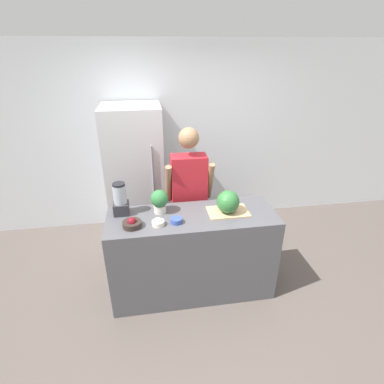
{
  "coord_description": "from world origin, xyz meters",
  "views": [
    {
      "loc": [
        -0.41,
        -2.26,
        2.5
      ],
      "look_at": [
        0.0,
        0.33,
        1.21
      ],
      "focal_mm": 28.0,
      "sensor_mm": 36.0,
      "label": 1
    }
  ],
  "objects_px": {
    "person": "(189,198)",
    "watermelon": "(228,202)",
    "refrigerator": "(136,175)",
    "bowl_cream": "(158,222)",
    "blender": "(120,200)",
    "potted_plant": "(159,200)",
    "bowl_cherries": "(132,224)",
    "bowl_small_blue": "(176,221)"
  },
  "relations": [
    {
      "from": "person",
      "to": "bowl_cream",
      "type": "xyz_separation_m",
      "value": [
        -0.39,
        -0.63,
        0.1
      ]
    },
    {
      "from": "person",
      "to": "watermelon",
      "type": "relative_size",
      "value": 7.44
    },
    {
      "from": "bowl_cherries",
      "to": "bowl_small_blue",
      "type": "relative_size",
      "value": 1.58
    },
    {
      "from": "bowl_cherries",
      "to": "bowl_small_blue",
      "type": "bearing_deg",
      "value": 0.63
    },
    {
      "from": "person",
      "to": "bowl_cream",
      "type": "bearing_deg",
      "value": -121.77
    },
    {
      "from": "watermelon",
      "to": "refrigerator",
      "type": "bearing_deg",
      "value": 127.02
    },
    {
      "from": "refrigerator",
      "to": "bowl_cream",
      "type": "xyz_separation_m",
      "value": [
        0.23,
        -1.36,
        0.07
      ]
    },
    {
      "from": "bowl_cherries",
      "to": "watermelon",
      "type": "bearing_deg",
      "value": 6.36
    },
    {
      "from": "bowl_small_blue",
      "to": "blender",
      "type": "bearing_deg",
      "value": 153.57
    },
    {
      "from": "person",
      "to": "bowl_small_blue",
      "type": "distance_m",
      "value": 0.66
    },
    {
      "from": "bowl_cherries",
      "to": "bowl_cream",
      "type": "xyz_separation_m",
      "value": [
        0.24,
        -0.01,
        -0.0
      ]
    },
    {
      "from": "blender",
      "to": "potted_plant",
      "type": "height_order",
      "value": "blender"
    },
    {
      "from": "refrigerator",
      "to": "potted_plant",
      "type": "xyz_separation_m",
      "value": [
        0.26,
        -1.12,
        0.17
      ]
    },
    {
      "from": "bowl_small_blue",
      "to": "potted_plant",
      "type": "relative_size",
      "value": 0.46
    },
    {
      "from": "watermelon",
      "to": "bowl_cherries",
      "type": "relative_size",
      "value": 1.3
    },
    {
      "from": "bowl_small_blue",
      "to": "blender",
      "type": "height_order",
      "value": "blender"
    },
    {
      "from": "watermelon",
      "to": "person",
      "type": "bearing_deg",
      "value": 121.99
    },
    {
      "from": "refrigerator",
      "to": "potted_plant",
      "type": "distance_m",
      "value": 1.16
    },
    {
      "from": "watermelon",
      "to": "potted_plant",
      "type": "xyz_separation_m",
      "value": [
        -0.68,
        0.13,
        0.01
      ]
    },
    {
      "from": "person",
      "to": "potted_plant",
      "type": "bearing_deg",
      "value": -132.94
    },
    {
      "from": "person",
      "to": "blender",
      "type": "bearing_deg",
      "value": -154.7
    },
    {
      "from": "bowl_cream",
      "to": "blender",
      "type": "distance_m",
      "value": 0.47
    },
    {
      "from": "watermelon",
      "to": "potted_plant",
      "type": "height_order",
      "value": "same"
    },
    {
      "from": "bowl_cherries",
      "to": "blender",
      "type": "xyz_separation_m",
      "value": [
        -0.11,
        0.27,
        0.12
      ]
    },
    {
      "from": "bowl_cream",
      "to": "bowl_small_blue",
      "type": "relative_size",
      "value": 1.06
    },
    {
      "from": "refrigerator",
      "to": "person",
      "type": "xyz_separation_m",
      "value": [
        0.62,
        -0.73,
        -0.03
      ]
    },
    {
      "from": "bowl_cream",
      "to": "potted_plant",
      "type": "distance_m",
      "value": 0.27
    },
    {
      "from": "refrigerator",
      "to": "blender",
      "type": "distance_m",
      "value": 1.11
    },
    {
      "from": "refrigerator",
      "to": "potted_plant",
      "type": "relative_size",
      "value": 7.5
    },
    {
      "from": "refrigerator",
      "to": "bowl_cream",
      "type": "relative_size",
      "value": 15.4
    },
    {
      "from": "bowl_cream",
      "to": "potted_plant",
      "type": "bearing_deg",
      "value": 82.43
    },
    {
      "from": "bowl_cherries",
      "to": "blender",
      "type": "bearing_deg",
      "value": 112.39
    },
    {
      "from": "bowl_small_blue",
      "to": "refrigerator",
      "type": "bearing_deg",
      "value": 106.64
    },
    {
      "from": "refrigerator",
      "to": "bowl_small_blue",
      "type": "height_order",
      "value": "refrigerator"
    },
    {
      "from": "person",
      "to": "bowl_cherries",
      "type": "xyz_separation_m",
      "value": [
        -0.63,
        -0.62,
        0.1
      ]
    },
    {
      "from": "person",
      "to": "bowl_cherries",
      "type": "bearing_deg",
      "value": -135.68
    },
    {
      "from": "refrigerator",
      "to": "bowl_cherries",
      "type": "distance_m",
      "value": 1.35
    },
    {
      "from": "bowl_cream",
      "to": "bowl_small_blue",
      "type": "height_order",
      "value": "bowl_cream"
    },
    {
      "from": "watermelon",
      "to": "bowl_cream",
      "type": "height_order",
      "value": "watermelon"
    },
    {
      "from": "watermelon",
      "to": "bowl_cherries",
      "type": "bearing_deg",
      "value": -173.64
    },
    {
      "from": "watermelon",
      "to": "bowl_small_blue",
      "type": "relative_size",
      "value": 2.05
    },
    {
      "from": "refrigerator",
      "to": "bowl_cream",
      "type": "height_order",
      "value": "refrigerator"
    }
  ]
}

